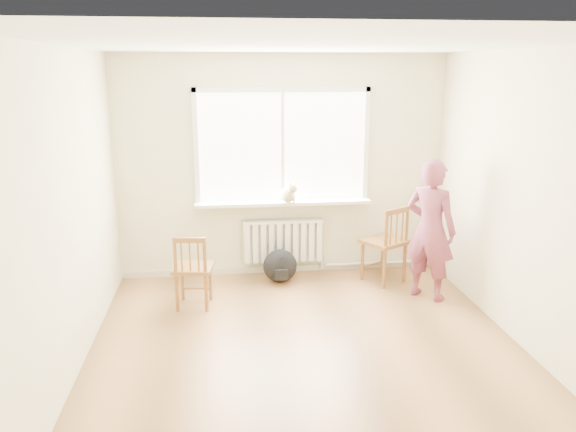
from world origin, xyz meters
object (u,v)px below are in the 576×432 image
object	(u,v)px
chair_left	(193,271)
cat	(289,194)
backpack	(280,266)
person	(430,230)
chair_right	(388,244)

from	to	relation	value
chair_left	cat	size ratio (longest dim) A/B	2.11
backpack	cat	bearing A→B (deg)	53.66
backpack	person	bearing A→B (deg)	-22.17
chair_right	cat	bearing A→B (deg)	-46.93
person	cat	bearing A→B (deg)	15.97
person	cat	size ratio (longest dim) A/B	4.05
chair_left	cat	distance (m)	1.54
cat	backpack	distance (m)	0.88
chair_right	cat	xyz separation A→B (m)	(-1.15, 0.32, 0.58)
chair_left	backpack	distance (m)	1.21
chair_left	person	xyz separation A→B (m)	(2.61, -0.02, 0.37)
cat	chair_left	bearing A→B (deg)	-163.56
person	chair_right	bearing A→B (deg)	-12.06
cat	backpack	bearing A→B (deg)	-145.20
person	chair_left	bearing A→B (deg)	44.75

